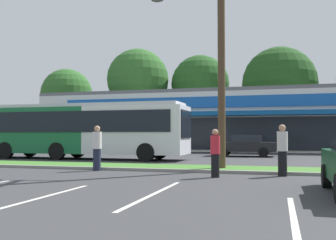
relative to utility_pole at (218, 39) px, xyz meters
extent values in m
cube|color=#427A2D|center=(-5.73, 0.26, -5.27)|extent=(56.00, 2.20, 0.12)
cube|color=gray|center=(-5.73, -0.96, -5.27)|extent=(56.00, 0.24, 0.12)
cube|color=silver|center=(-2.96, -7.97, -5.33)|extent=(0.12, 4.80, 0.01)
cube|color=silver|center=(-0.62, -6.52, -5.33)|extent=(0.12, 4.80, 0.01)
cube|color=silver|center=(2.59, -8.63, -5.33)|extent=(0.12, 4.80, 0.01)
cube|color=silver|center=(-4.10, 23.34, -2.81)|extent=(30.48, 13.95, 5.04)
cube|color=black|center=(-4.10, 16.32, -3.82)|extent=(25.60, 0.08, 2.62)
cube|color=#0F4C8C|center=(-4.10, 15.66, -2.20)|extent=(28.65, 1.40, 0.35)
cube|color=#1959AD|center=(-4.10, 16.28, -1.19)|extent=(24.38, 0.16, 0.91)
cube|color=slate|center=(-4.10, 23.34, -0.14)|extent=(30.48, 13.95, 0.30)
cylinder|color=#473323|center=(-24.85, 30.66, -3.21)|extent=(0.44, 0.44, 4.24)
sphere|color=#2D6026|center=(-24.85, 30.66, 1.45)|extent=(6.79, 6.79, 6.79)
cylinder|color=#473323|center=(-14.78, 30.71, -2.60)|extent=(0.44, 0.44, 5.45)
sphere|color=#2D6026|center=(-14.78, 30.71, 3.04)|extent=(7.79, 7.79, 7.79)
cylinder|color=#473323|center=(-7.08, 32.40, -2.82)|extent=(0.44, 0.44, 5.02)
sphere|color=#23511E|center=(-7.08, 32.40, 2.41)|extent=(7.25, 7.25, 7.25)
cylinder|color=#473323|center=(2.46, 29.65, -3.34)|extent=(0.44, 0.44, 3.98)
sphere|color=#1E4719|center=(2.46, 29.65, 1.76)|extent=(8.29, 8.29, 8.29)
cylinder|color=#4C3826|center=(0.14, 0.03, -0.35)|extent=(0.30, 0.30, 9.97)
cube|color=#196638|center=(-11.81, 5.39, -3.63)|extent=(7.01, 2.61, 2.70)
cube|color=silver|center=(-5.45, 5.33, -3.63)|extent=(5.74, 2.60, 2.70)
cube|color=silver|center=(-8.95, 5.36, -2.18)|extent=(12.22, 2.40, 0.20)
cube|color=black|center=(-8.96, 4.06, -3.14)|extent=(11.70, 0.16, 1.19)
cube|color=black|center=(-2.56, 5.31, -3.31)|extent=(0.08, 2.17, 1.51)
cylinder|color=black|center=(-4.49, 6.50, -4.83)|extent=(1.00, 0.31, 1.00)
cylinder|color=black|center=(-4.51, 4.15, -4.83)|extent=(1.00, 0.31, 1.00)
cylinder|color=black|center=(-9.89, 6.54, -4.83)|extent=(1.00, 0.31, 1.00)
cylinder|color=black|center=(-9.91, 4.20, -4.83)|extent=(1.00, 0.31, 1.00)
cylinder|color=black|center=(-13.39, 6.57, -4.83)|extent=(1.00, 0.31, 1.00)
cylinder|color=black|center=(-13.41, 4.23, -4.83)|extent=(1.00, 0.31, 1.00)
cube|color=black|center=(0.11, 10.75, -4.70)|extent=(4.14, 1.85, 0.62)
cube|color=black|center=(0.32, 10.75, -4.15)|extent=(1.86, 1.63, 0.49)
cylinder|color=black|center=(-1.17, 9.87, -5.01)|extent=(0.64, 0.22, 0.64)
cylinder|color=black|center=(-1.17, 11.63, -5.01)|extent=(0.64, 0.22, 0.64)
cylinder|color=black|center=(1.40, 9.87, -5.01)|extent=(0.64, 0.22, 0.64)
cylinder|color=black|center=(1.40, 11.63, -5.01)|extent=(0.64, 0.22, 0.64)
cylinder|color=black|center=(3.60, -4.13, -5.01)|extent=(0.22, 0.64, 0.64)
cylinder|color=black|center=(0.26, -2.43, -4.93)|extent=(0.28, 0.28, 0.80)
cylinder|color=red|center=(0.26, -2.43, -4.22)|extent=(0.33, 0.33, 0.63)
sphere|color=tan|center=(0.26, -2.43, -3.79)|extent=(0.22, 0.22, 0.22)
cylinder|color=black|center=(2.47, -1.41, -4.89)|extent=(0.31, 0.31, 0.88)
cylinder|color=silver|center=(2.47, -1.41, -4.11)|extent=(0.37, 0.37, 0.69)
sphere|color=tan|center=(2.47, -1.41, -3.64)|extent=(0.24, 0.24, 0.24)
cylinder|color=#1E2338|center=(-4.73, -1.27, -4.89)|extent=(0.31, 0.31, 0.88)
cylinder|color=silver|center=(-4.73, -1.27, -4.10)|extent=(0.37, 0.37, 0.70)
sphere|color=tan|center=(-4.73, -1.27, -3.63)|extent=(0.24, 0.24, 0.24)
camera|label=1|loc=(2.35, -15.74, -3.86)|focal=41.91mm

